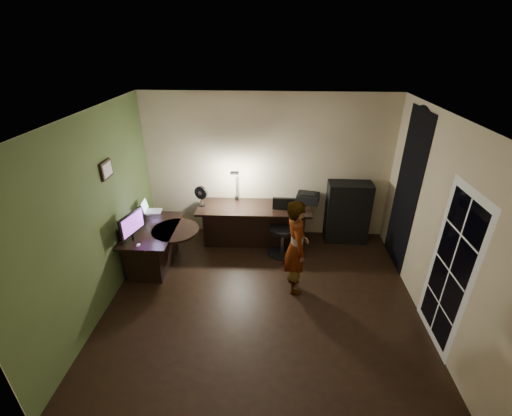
# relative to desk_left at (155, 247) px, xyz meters

# --- Properties ---
(floor) EXTENTS (4.50, 4.00, 0.01)m
(floor) POSITION_rel_desk_left_xyz_m (1.83, -0.77, -0.36)
(floor) COLOR black
(floor) RESTS_ON ground
(ceiling) EXTENTS (4.50, 4.00, 0.01)m
(ceiling) POSITION_rel_desk_left_xyz_m (1.83, -0.77, 2.35)
(ceiling) COLOR silver
(ceiling) RESTS_ON floor
(wall_back) EXTENTS (4.50, 0.01, 2.70)m
(wall_back) POSITION_rel_desk_left_xyz_m (1.83, 1.24, 0.99)
(wall_back) COLOR #C4B38E
(wall_back) RESTS_ON floor
(wall_front) EXTENTS (4.50, 0.01, 2.70)m
(wall_front) POSITION_rel_desk_left_xyz_m (1.83, -2.77, 0.99)
(wall_front) COLOR #C4B38E
(wall_front) RESTS_ON floor
(wall_left) EXTENTS (0.01, 4.00, 2.70)m
(wall_left) POSITION_rel_desk_left_xyz_m (-0.42, -0.77, 0.99)
(wall_left) COLOR #C4B38E
(wall_left) RESTS_ON floor
(wall_right) EXTENTS (0.01, 4.00, 2.70)m
(wall_right) POSITION_rel_desk_left_xyz_m (4.08, -0.77, 0.99)
(wall_right) COLOR #C4B38E
(wall_right) RESTS_ON floor
(green_wall_overlay) EXTENTS (0.00, 4.00, 2.70)m
(green_wall_overlay) POSITION_rel_desk_left_xyz_m (-0.41, -0.77, 0.99)
(green_wall_overlay) COLOR #45582B
(green_wall_overlay) RESTS_ON floor
(arched_doorway) EXTENTS (0.01, 0.90, 2.60)m
(arched_doorway) POSITION_rel_desk_left_xyz_m (4.07, 0.38, 0.94)
(arched_doorway) COLOR black
(arched_doorway) RESTS_ON floor
(french_door) EXTENTS (0.02, 0.92, 2.10)m
(french_door) POSITION_rel_desk_left_xyz_m (4.07, -1.32, 0.69)
(french_door) COLOR white
(french_door) RESTS_ON floor
(framed_picture) EXTENTS (0.04, 0.30, 0.25)m
(framed_picture) POSITION_rel_desk_left_xyz_m (-0.39, -0.32, 1.49)
(framed_picture) COLOR black
(framed_picture) RESTS_ON wall_left
(desk_left) EXTENTS (0.77, 1.24, 0.71)m
(desk_left) POSITION_rel_desk_left_xyz_m (0.00, 0.00, 0.00)
(desk_left) COLOR black
(desk_left) RESTS_ON floor
(desk_right) EXTENTS (2.05, 0.75, 0.76)m
(desk_right) POSITION_rel_desk_left_xyz_m (1.61, 0.80, 0.02)
(desk_right) COLOR black
(desk_right) RESTS_ON floor
(cabinet) EXTENTS (0.78, 0.40, 1.17)m
(cabinet) POSITION_rel_desk_left_xyz_m (3.34, 1.01, 0.23)
(cabinet) COLOR black
(cabinet) RESTS_ON floor
(laptop_stand) EXTENTS (0.31, 0.28, 0.10)m
(laptop_stand) POSITION_rel_desk_left_xyz_m (-0.11, 0.42, 0.39)
(laptop_stand) COLOR silver
(laptop_stand) RESTS_ON desk_left
(laptop) EXTENTS (0.32, 0.30, 0.20)m
(laptop) POSITION_rel_desk_left_xyz_m (-0.11, 0.42, 0.55)
(laptop) COLOR silver
(laptop) RESTS_ON laptop_stand
(monitor) EXTENTS (0.25, 0.54, 0.35)m
(monitor) POSITION_rel_desk_left_xyz_m (-0.18, -0.35, 0.51)
(monitor) COLOR black
(monitor) RESTS_ON desk_left
(mouse) EXTENTS (0.08, 0.10, 0.03)m
(mouse) POSITION_rel_desk_left_xyz_m (-0.05, -0.49, 0.36)
(mouse) COLOR silver
(mouse) RESTS_ON desk_left
(phone) EXTENTS (0.11, 0.16, 0.01)m
(phone) POSITION_rel_desk_left_xyz_m (-0.06, 0.25, 0.34)
(phone) COLOR black
(phone) RESTS_ON desk_left
(pen) EXTENTS (0.02, 0.16, 0.01)m
(pen) POSITION_rel_desk_left_xyz_m (0.15, 0.17, 0.35)
(pen) COLOR black
(pen) RESTS_ON desk_left
(speaker) EXTENTS (0.08, 0.08, 0.20)m
(speaker) POSITION_rel_desk_left_xyz_m (-0.36, -0.35, 0.44)
(speaker) COLOR black
(speaker) RESTS_ON desk_left
(notepad) EXTENTS (0.20, 0.24, 0.01)m
(notepad) POSITION_rel_desk_left_xyz_m (0.14, -0.50, 0.35)
(notepad) COLOR silver
(notepad) RESTS_ON desk_left
(desk_fan) EXTENTS (0.27, 0.21, 0.38)m
(desk_fan) POSITION_rel_desk_left_xyz_m (0.67, 0.79, 0.60)
(desk_fan) COLOR black
(desk_fan) RESTS_ON desk_right
(headphones) EXTENTS (0.20, 0.10, 0.09)m
(headphones) POSITION_rel_desk_left_xyz_m (2.06, 0.91, 0.46)
(headphones) COLOR navy
(headphones) RESTS_ON desk_right
(printer) EXTENTS (0.45, 0.39, 0.18)m
(printer) POSITION_rel_desk_left_xyz_m (2.60, 1.04, 0.50)
(printer) COLOR black
(printer) RESTS_ON desk_right
(desk_lamp) EXTENTS (0.26, 0.35, 0.68)m
(desk_lamp) POSITION_rel_desk_left_xyz_m (1.28, 1.06, 0.76)
(desk_lamp) COLOR black
(desk_lamp) RESTS_ON desk_right
(office_chair) EXTENTS (0.57, 0.57, 0.98)m
(office_chair) POSITION_rel_desk_left_xyz_m (2.14, 0.50, 0.13)
(office_chair) COLOR black
(office_chair) RESTS_ON floor
(person) EXTENTS (0.44, 0.58, 1.50)m
(person) POSITION_rel_desk_left_xyz_m (2.31, -0.46, 0.39)
(person) COLOR #D8A88C
(person) RESTS_ON floor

